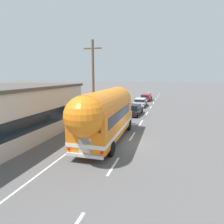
{
  "coord_description": "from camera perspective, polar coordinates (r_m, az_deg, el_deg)",
  "views": [
    {
      "loc": [
        2.95,
        -14.12,
        5.21
      ],
      "look_at": [
        -1.82,
        1.73,
        2.06
      ],
      "focal_mm": 31.09,
      "sensor_mm": 36.0,
      "label": 1
    }
  ],
  "objects": [
    {
      "name": "ground_plane",
      "position": [
        15.33,
        4.73,
        -9.12
      ],
      "size": [
        300.0,
        300.0,
        0.0
      ],
      "primitive_type": "plane",
      "color": "#565454"
    },
    {
      "name": "lane_markings",
      "position": [
        28.07,
        5.25,
        0.05
      ],
      "size": [
        3.69,
        80.0,
        0.01
      ],
      "color": "silver",
      "rests_on": "ground"
    },
    {
      "name": "utility_pole",
      "position": [
        19.24,
        -5.53,
        8.39
      ],
      "size": [
        1.8,
        0.24,
        8.5
      ],
      "color": "brown",
      "rests_on": "ground"
    },
    {
      "name": "painted_bus",
      "position": [
        14.74,
        -2.2,
        -0.59
      ],
      "size": [
        2.75,
        10.91,
        4.12
      ],
      "color": "orange",
      "rests_on": "ground"
    },
    {
      "name": "car_lead",
      "position": [
        25.98,
        6.24,
        0.82
      ],
      "size": [
        2.11,
        4.72,
        1.37
      ],
      "color": "black",
      "rests_on": "ground"
    },
    {
      "name": "car_second",
      "position": [
        33.21,
        8.34,
        2.94
      ],
      "size": [
        1.99,
        4.75,
        1.37
      ],
      "color": "silver",
      "rests_on": "ground"
    },
    {
      "name": "car_third",
      "position": [
        40.94,
        10.04,
        4.43
      ],
      "size": [
        2.02,
        4.88,
        1.37
      ],
      "color": "#A5191E",
      "rests_on": "ground"
    }
  ]
}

